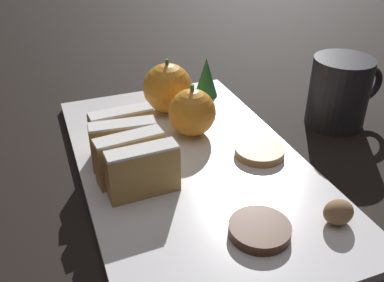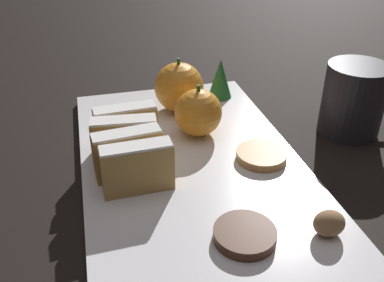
% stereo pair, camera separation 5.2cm
% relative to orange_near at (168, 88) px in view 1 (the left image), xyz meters
% --- Properties ---
extents(ground_plane, '(6.00, 6.00, 0.00)m').
position_rel_orange_near_xyz_m(ground_plane, '(-0.02, -0.14, -0.05)').
color(ground_plane, black).
extents(serving_platter, '(0.27, 0.45, 0.01)m').
position_rel_orange_near_xyz_m(serving_platter, '(-0.02, -0.14, -0.04)').
color(serving_platter, white).
rests_on(serving_platter, ground_plane).
extents(stollen_slice_front, '(0.08, 0.03, 0.06)m').
position_rel_orange_near_xyz_m(stollen_slice_front, '(-0.09, -0.18, -0.01)').
color(stollen_slice_front, tan).
rests_on(stollen_slice_front, serving_platter).
extents(stollen_slice_second, '(0.08, 0.03, 0.06)m').
position_rel_orange_near_xyz_m(stollen_slice_second, '(-0.09, -0.15, -0.01)').
color(stollen_slice_second, tan).
rests_on(stollen_slice_second, serving_platter).
extents(stollen_slice_third, '(0.08, 0.03, 0.06)m').
position_rel_orange_near_xyz_m(stollen_slice_third, '(-0.09, -0.12, -0.01)').
color(stollen_slice_third, tan).
rests_on(stollen_slice_third, serving_platter).
extents(stollen_slice_fourth, '(0.08, 0.03, 0.06)m').
position_rel_orange_near_xyz_m(stollen_slice_fourth, '(-0.09, -0.09, -0.01)').
color(stollen_slice_fourth, tan).
rests_on(stollen_slice_fourth, serving_platter).
extents(orange_near, '(0.07, 0.07, 0.08)m').
position_rel_orange_near_xyz_m(orange_near, '(0.00, 0.00, 0.00)').
color(orange_near, orange).
rests_on(orange_near, serving_platter).
extents(orange_far, '(0.06, 0.06, 0.07)m').
position_rel_orange_near_xyz_m(orange_far, '(0.01, -0.08, -0.00)').
color(orange_far, orange).
rests_on(orange_far, serving_platter).
extents(walnut, '(0.03, 0.03, 0.03)m').
position_rel_orange_near_xyz_m(walnut, '(0.08, -0.30, -0.02)').
color(walnut, '#8E6B47').
rests_on(walnut, serving_platter).
extents(chocolate_cookie, '(0.06, 0.06, 0.01)m').
position_rel_orange_near_xyz_m(chocolate_cookie, '(-0.00, -0.29, -0.03)').
color(chocolate_cookie, '#472819').
rests_on(chocolate_cookie, serving_platter).
extents(gingerbread_cookie, '(0.06, 0.06, 0.01)m').
position_rel_orange_near_xyz_m(gingerbread_cookie, '(0.07, -0.16, -0.03)').
color(gingerbread_cookie, '#B27F47').
rests_on(gingerbread_cookie, serving_platter).
extents(evergreen_sprig, '(0.04, 0.04, 0.06)m').
position_rel_orange_near_xyz_m(evergreen_sprig, '(0.07, 0.03, -0.00)').
color(evergreen_sprig, '#23662D').
rests_on(evergreen_sprig, serving_platter).
extents(coffee_mug, '(0.12, 0.08, 0.10)m').
position_rel_orange_near_xyz_m(coffee_mug, '(0.23, -0.11, 0.00)').
color(coffee_mug, '#232328').
rests_on(coffee_mug, ground_plane).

